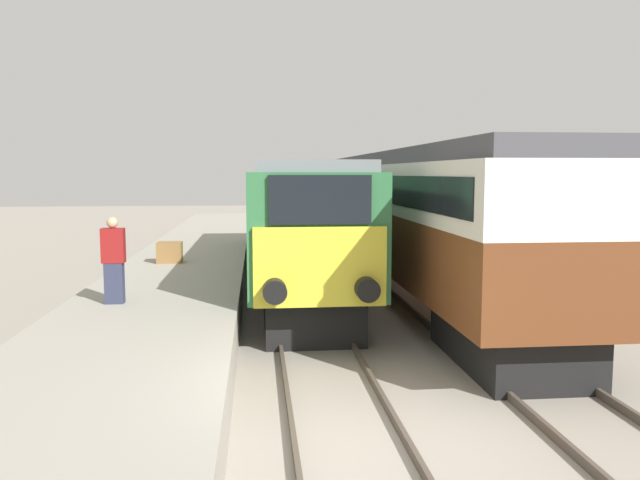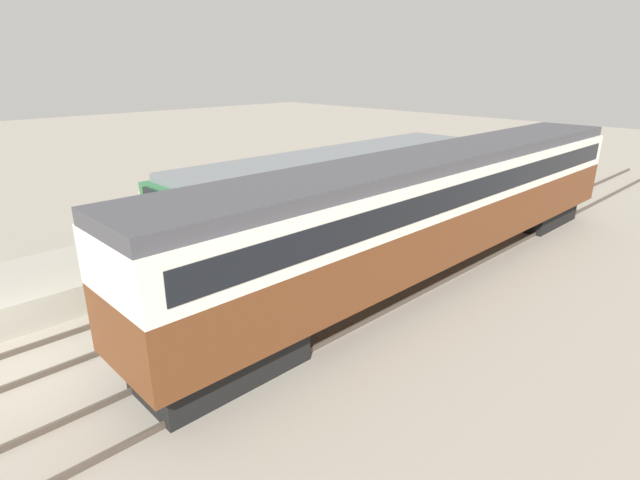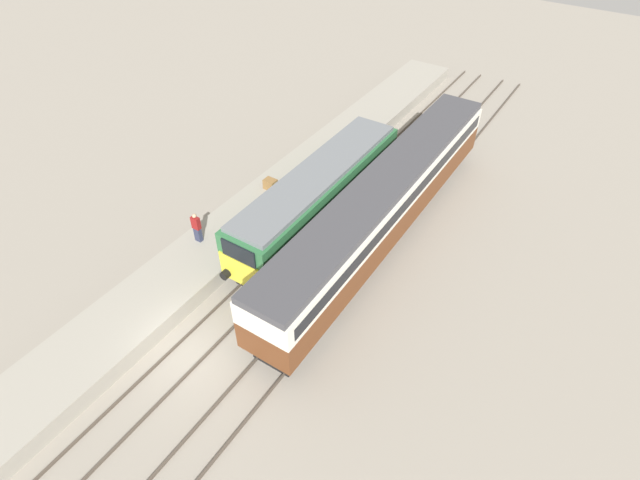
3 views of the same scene
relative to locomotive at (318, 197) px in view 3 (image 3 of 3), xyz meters
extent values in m
plane|color=gray|center=(0.00, -10.25, -2.08)|extent=(120.00, 120.00, 0.00)
cube|color=#9E998C|center=(-3.30, -2.25, -1.64)|extent=(3.50, 50.00, 0.88)
cube|color=#4C4238|center=(-0.72, -5.25, -2.01)|extent=(0.07, 60.00, 0.14)
cube|color=#4C4238|center=(0.72, -5.25, -2.01)|extent=(0.07, 60.00, 0.14)
cube|color=#4C4238|center=(2.68, -5.25, -2.01)|extent=(0.07, 60.00, 0.14)
cube|color=#4C4238|center=(4.12, -5.25, -2.01)|extent=(0.07, 60.00, 0.14)
cube|color=black|center=(0.00, -3.94, -1.58)|extent=(2.03, 4.00, 1.00)
cube|color=black|center=(0.00, 4.02, -1.58)|extent=(2.03, 4.00, 1.00)
cube|color=#2D6B3D|center=(0.00, 0.04, 0.17)|extent=(2.70, 12.97, 2.50)
cube|color=yellow|center=(0.00, -6.48, -0.33)|extent=(2.48, 0.10, 1.50)
cube|color=black|center=(0.00, -6.48, 0.92)|extent=(1.89, 0.10, 0.90)
cube|color=slate|center=(0.00, 0.04, 1.54)|extent=(2.38, 12.45, 0.24)
cylinder|color=black|center=(-0.85, -6.69, -0.73)|extent=(0.44, 0.35, 0.44)
cylinder|color=black|center=(0.85, -6.69, -0.73)|extent=(0.44, 0.35, 0.44)
cube|color=black|center=(3.40, -7.11, -1.60)|extent=(1.89, 3.60, 0.95)
cube|color=black|center=(3.40, 9.14, -1.60)|extent=(1.89, 3.60, 0.95)
cube|color=brown|center=(3.40, 1.01, -0.36)|extent=(2.70, 20.65, 1.54)
cube|color=silver|center=(3.40, 1.01, 1.01)|extent=(2.71, 20.65, 1.21)
cube|color=black|center=(3.40, 1.01, 1.01)|extent=(2.75, 19.82, 0.66)
cube|color=#424247|center=(3.40, 1.01, 1.80)|extent=(2.48, 20.65, 0.36)
cube|color=#2D334C|center=(-4.01, -5.20, -0.78)|extent=(0.36, 0.24, 0.82)
cube|color=maroon|center=(-4.01, -5.20, -0.03)|extent=(0.44, 0.26, 0.69)
sphere|color=tan|center=(-4.01, -5.20, 0.43)|extent=(0.22, 0.22, 0.22)
cube|color=olive|center=(-3.70, 0.50, -0.90)|extent=(0.70, 0.56, 0.60)
camera|label=1|loc=(-1.16, -17.84, 1.40)|focal=35.00mm
camera|label=2|loc=(11.77, -12.19, 4.47)|focal=28.00mm
camera|label=3|loc=(11.85, -18.05, 16.06)|focal=28.00mm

